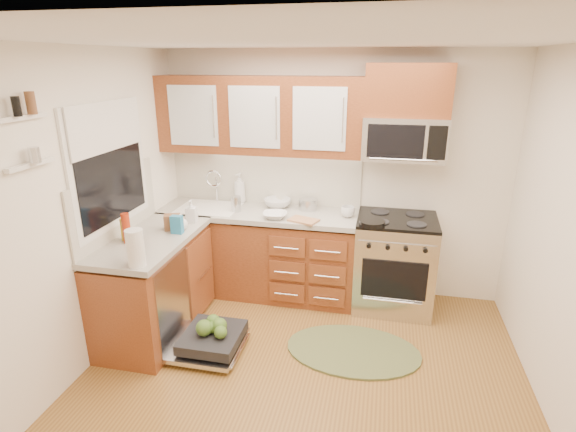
% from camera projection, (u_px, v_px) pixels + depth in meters
% --- Properties ---
extents(floor, '(3.50, 3.50, 0.00)m').
position_uv_depth(floor, '(300.00, 388.00, 3.45)').
color(floor, brown).
rests_on(floor, ground).
extents(ceiling, '(3.50, 3.50, 0.00)m').
position_uv_depth(ceiling, '(303.00, 40.00, 2.63)').
color(ceiling, white).
rests_on(ceiling, ground).
extents(wall_back, '(3.50, 0.04, 2.50)m').
position_uv_depth(wall_back, '(333.00, 176.00, 4.66)').
color(wall_back, white).
rests_on(wall_back, ground).
extents(wall_left, '(0.04, 3.50, 2.50)m').
position_uv_depth(wall_left, '(74.00, 219.00, 3.39)').
color(wall_left, white).
rests_on(wall_left, ground).
extents(base_cabinet_back, '(2.05, 0.60, 0.85)m').
position_uv_depth(base_cabinet_back, '(259.00, 255.00, 4.80)').
color(base_cabinet_back, '#612B16').
rests_on(base_cabinet_back, ground).
extents(base_cabinet_left, '(0.60, 1.25, 0.85)m').
position_uv_depth(base_cabinet_left, '(155.00, 288.00, 4.09)').
color(base_cabinet_left, '#612B16').
rests_on(base_cabinet_left, ground).
extents(countertop_back, '(2.07, 0.64, 0.05)m').
position_uv_depth(countertop_back, '(258.00, 213.00, 4.63)').
color(countertop_back, '#9E9B91').
rests_on(countertop_back, base_cabinet_back).
extents(countertop_left, '(0.64, 1.27, 0.05)m').
position_uv_depth(countertop_left, '(151.00, 240.00, 3.93)').
color(countertop_left, '#9E9B91').
rests_on(countertop_left, base_cabinet_left).
extents(backsplash_back, '(2.05, 0.02, 0.57)m').
position_uv_depth(backsplash_back, '(265.00, 177.00, 4.80)').
color(backsplash_back, beige).
rests_on(backsplash_back, ground).
extents(backsplash_left, '(0.02, 1.25, 0.57)m').
position_uv_depth(backsplash_left, '(116.00, 204.00, 3.89)').
color(backsplash_left, beige).
rests_on(backsplash_left, ground).
extents(upper_cabinets, '(2.05, 0.35, 0.75)m').
position_uv_depth(upper_cabinets, '(259.00, 115.00, 4.44)').
color(upper_cabinets, '#612B16').
rests_on(upper_cabinets, ground).
extents(cabinet_over_mw, '(0.76, 0.35, 0.47)m').
position_uv_depth(cabinet_over_mw, '(408.00, 90.00, 4.07)').
color(cabinet_over_mw, '#612B16').
rests_on(cabinet_over_mw, ground).
extents(range, '(0.76, 0.64, 0.95)m').
position_uv_depth(range, '(394.00, 263.00, 4.48)').
color(range, silver).
rests_on(range, ground).
extents(microwave, '(0.76, 0.38, 0.40)m').
position_uv_depth(microwave, '(404.00, 138.00, 4.19)').
color(microwave, silver).
rests_on(microwave, ground).
extents(sink, '(0.62, 0.50, 0.26)m').
position_uv_depth(sink, '(210.00, 219.00, 4.75)').
color(sink, white).
rests_on(sink, ground).
extents(dishwasher, '(0.70, 0.60, 0.20)m').
position_uv_depth(dishwasher, '(209.00, 341.00, 3.87)').
color(dishwasher, silver).
rests_on(dishwasher, ground).
extents(window, '(0.03, 1.05, 1.05)m').
position_uv_depth(window, '(109.00, 166.00, 3.75)').
color(window, white).
rests_on(window, ground).
extents(window_blind, '(0.02, 0.96, 0.40)m').
position_uv_depth(window_blind, '(107.00, 127.00, 3.64)').
color(window_blind, white).
rests_on(window_blind, ground).
extents(shelf_upper, '(0.04, 0.40, 0.03)m').
position_uv_depth(shelf_upper, '(22.00, 117.00, 2.80)').
color(shelf_upper, white).
rests_on(shelf_upper, ground).
extents(shelf_lower, '(0.04, 0.40, 0.03)m').
position_uv_depth(shelf_lower, '(31.00, 165.00, 2.90)').
color(shelf_lower, white).
rests_on(shelf_lower, ground).
extents(rug, '(1.26, 0.92, 0.02)m').
position_uv_depth(rug, '(353.00, 350.00, 3.89)').
color(rug, '#5D6C3E').
rests_on(rug, ground).
extents(skillet, '(0.27, 0.27, 0.04)m').
position_uv_depth(skillet, '(372.00, 223.00, 4.13)').
color(skillet, black).
rests_on(skillet, range).
extents(stock_pot, '(0.23, 0.23, 0.12)m').
position_uv_depth(stock_pot, '(308.00, 204.00, 4.64)').
color(stock_pot, silver).
rests_on(stock_pot, countertop_back).
extents(cutting_board, '(0.32, 0.26, 0.02)m').
position_uv_depth(cutting_board, '(303.00, 220.00, 4.31)').
color(cutting_board, '#AB7D4E').
rests_on(cutting_board, countertop_back).
extents(canister, '(0.12, 0.12, 0.16)m').
position_uv_depth(canister, '(236.00, 204.00, 4.58)').
color(canister, silver).
rests_on(canister, countertop_back).
extents(paper_towel_roll, '(0.17, 0.17, 0.29)m').
position_uv_depth(paper_towel_roll, '(135.00, 248.00, 3.33)').
color(paper_towel_roll, white).
rests_on(paper_towel_roll, countertop_left).
extents(mustard_bottle, '(0.08, 0.08, 0.19)m').
position_uv_depth(mustard_bottle, '(124.00, 229.00, 3.84)').
color(mustard_bottle, gold).
rests_on(mustard_bottle, countertop_left).
extents(red_bottle, '(0.07, 0.07, 0.26)m').
position_uv_depth(red_bottle, '(126.00, 228.00, 3.77)').
color(red_bottle, '#A62A0D').
rests_on(red_bottle, countertop_left).
extents(wooden_box, '(0.17, 0.15, 0.14)m').
position_uv_depth(wooden_box, '(173.00, 222.00, 4.08)').
color(wooden_box, brown).
rests_on(wooden_box, countertop_left).
extents(blue_carton, '(0.10, 0.06, 0.16)m').
position_uv_depth(blue_carton, '(177.00, 225.00, 3.99)').
color(blue_carton, teal).
rests_on(blue_carton, countertop_left).
extents(bowl_a, '(0.27, 0.27, 0.06)m').
position_uv_depth(bowl_a, '(275.00, 215.00, 4.39)').
color(bowl_a, '#999999').
rests_on(bowl_a, countertop_back).
extents(bowl_b, '(0.32, 0.32, 0.09)m').
position_uv_depth(bowl_b, '(277.00, 203.00, 4.72)').
color(bowl_b, '#999999').
rests_on(bowl_b, countertop_back).
extents(cup, '(0.15, 0.15, 0.11)m').
position_uv_depth(cup, '(348.00, 212.00, 4.42)').
color(cup, '#999999').
rests_on(cup, countertop_back).
extents(soap_bottle_a, '(0.16, 0.16, 0.32)m').
position_uv_depth(soap_bottle_a, '(240.00, 188.00, 4.83)').
color(soap_bottle_a, '#999999').
rests_on(soap_bottle_a, countertop_back).
extents(soap_bottle_b, '(0.11, 0.11, 0.21)m').
position_uv_depth(soap_bottle_b, '(191.00, 211.00, 4.27)').
color(soap_bottle_b, '#999999').
rests_on(soap_bottle_b, countertop_left).
extents(soap_bottle_c, '(0.13, 0.13, 0.15)m').
position_uv_depth(soap_bottle_c, '(181.00, 222.00, 4.07)').
color(soap_bottle_c, '#999999').
rests_on(soap_bottle_c, countertop_left).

